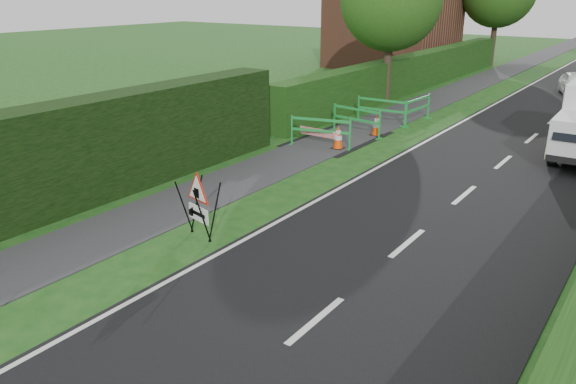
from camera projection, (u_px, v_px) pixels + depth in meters
The scene contains 15 objects.
ground at pixel (160, 300), 9.49m from camera, with size 120.00×120.00×0.00m, color #164814.
footpath at pixel (518, 66), 37.95m from camera, with size 2.00×90.00×0.02m, color #2D2D30.
hedge_west_near at pixel (1, 231), 12.20m from camera, with size 1.10×18.00×2.50m, color black.
hedge_west_far at pixel (412, 90), 29.07m from camera, with size 1.00×24.00×1.80m, color #14380F.
house_west at pixel (394, 21), 36.92m from camera, with size 7.50×7.40×7.88m.
tree_nw at pixel (391, 0), 24.25m from camera, with size 4.40×4.40×6.70m.
triangle_sign at pixel (197, 200), 11.59m from camera, with size 1.00×1.00×1.23m.
traffic_cone_3 at pixel (338, 137), 18.27m from camera, with size 0.38×0.38×0.79m.
traffic_cone_4 at pixel (376, 125), 19.91m from camera, with size 0.38×0.38×0.79m.
ped_barrier_0 at pixel (321, 129), 18.38m from camera, with size 2.08×0.87×1.00m.
ped_barrier_1 at pixel (356, 117), 19.97m from camera, with size 2.09×0.64×1.00m.
ped_barrier_2 at pixel (382, 108), 21.54m from camera, with size 2.07×0.40×1.00m.
ped_barrier_3 at pixel (417, 107), 21.74m from camera, with size 0.46×2.08×1.00m.
redwhite_plank at pixel (318, 146), 18.77m from camera, with size 1.50×0.04×0.25m, color red.
hatchback_car at pixel (576, 84), 27.28m from camera, with size 1.34×3.34×1.14m, color white.
Camera 1 is at (6.56, -5.50, 4.98)m, focal length 35.00 mm.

